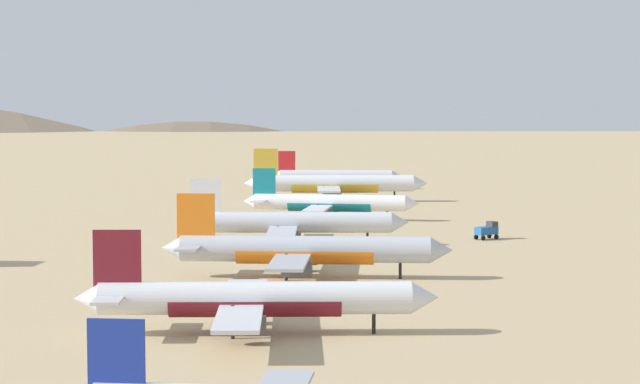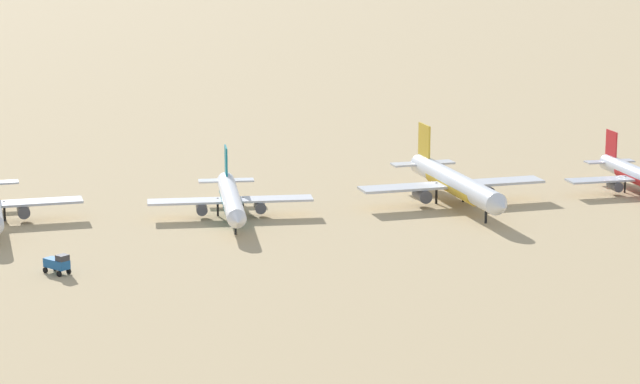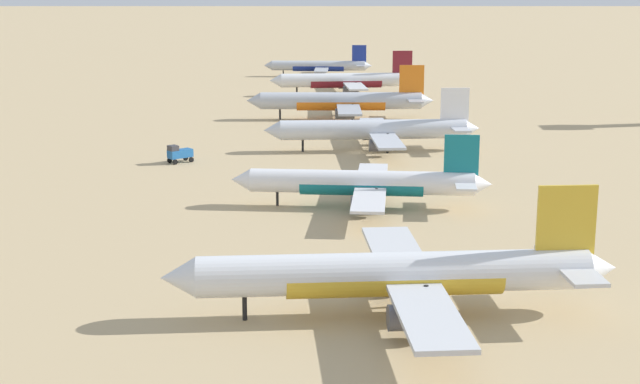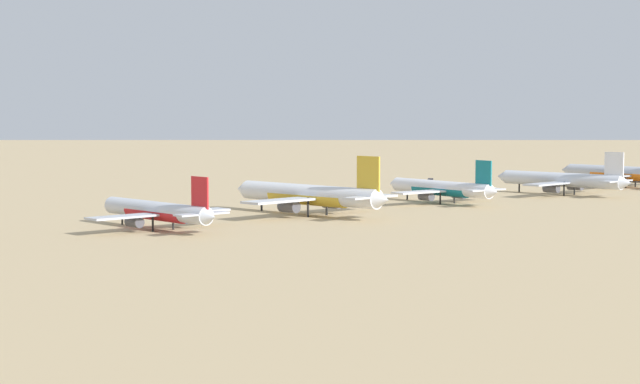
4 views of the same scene
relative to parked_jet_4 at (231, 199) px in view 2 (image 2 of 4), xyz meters
The scene contains 5 objects.
ground_plane 50.06m from the parked_jet_4, 88.91° to the right, with size 1801.01×1801.01×0.00m, color tan.
parked_jet_4 is the anchor object (origin of this frame).
parked_jet_5 52.25m from the parked_jet_4, 94.04° to the left, with size 54.68×44.56×15.77m.
parked_jet_6 99.42m from the parked_jet_4, 94.43° to the left, with size 44.02×35.76×12.69m.
service_truck 53.78m from the parked_jet_4, 43.39° to the right, with size 5.54×5.33×3.90m.
Camera 2 is at (280.68, 20.28, 67.75)m, focal length 73.75 mm.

